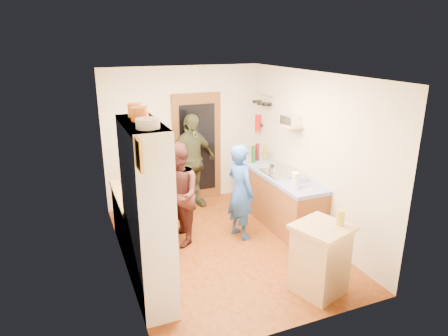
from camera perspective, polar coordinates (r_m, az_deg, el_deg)
floor at (r=6.32m, az=-0.01°, el=-11.10°), size 3.00×4.00×0.02m
ceiling at (r=5.53m, az=-0.01°, el=13.31°), size 3.00×4.00×0.02m
wall_back at (r=7.62m, az=-5.78°, el=4.57°), size 3.00×0.02×2.60m
wall_front at (r=4.13m, az=10.73°, el=-7.64°), size 3.00×0.02×2.60m
wall_left at (r=5.43m, az=-14.93°, el=-1.58°), size 0.02×4.00×2.60m
wall_right at (r=6.49m, az=12.42°, el=1.83°), size 0.02×4.00×2.60m
door_frame at (r=7.72m, az=-3.86°, el=2.87°), size 0.95×0.06×2.10m
door_glass at (r=7.69m, az=-3.77°, el=2.81°), size 0.70×0.02×1.70m
hutch_body at (r=4.80m, az=-10.89°, el=-6.52°), size 0.40×1.20×2.20m
hutch_top_shelf at (r=4.46m, az=-11.71°, el=6.20°), size 0.40×1.14×0.04m
plate_stack at (r=4.12m, az=-10.84°, el=6.28°), size 0.24×0.24×0.10m
orange_pot_a at (r=4.51m, az=-11.96°, el=7.56°), size 0.19×0.19×0.15m
orange_pot_b at (r=4.77m, az=-12.57°, el=8.08°), size 0.17×0.17×0.15m
left_counter_base at (r=6.21m, az=-12.02°, el=-7.54°), size 0.60×1.40×0.85m
left_counter_top at (r=6.04m, az=-12.29°, el=-3.68°), size 0.64×1.44×0.05m
toaster at (r=5.59m, az=-11.02°, el=-4.11°), size 0.28×0.23×0.18m
kettle at (r=5.81m, az=-12.49°, el=-3.44°), size 0.17×0.17×0.17m
orange_bowl at (r=6.17m, az=-11.88°, el=-2.46°), size 0.26×0.26×0.09m
chopping_board at (r=6.55m, az=-13.06°, el=-1.63°), size 0.36×0.31×0.02m
right_counter_base at (r=7.02m, az=7.55°, el=-4.27°), size 0.60×2.20×0.84m
right_counter_top at (r=6.86m, az=7.70°, el=-0.79°), size 0.62×2.22×0.06m
hob at (r=6.75m, az=8.20°, el=-0.68°), size 0.55×0.58×0.04m
pot_on_hob at (r=6.81m, az=7.32°, el=0.26°), size 0.19×0.19×0.13m
bottle_a at (r=7.28m, az=4.22°, el=1.96°), size 0.10×0.10×0.31m
bottle_b at (r=7.42m, az=4.78°, el=2.28°), size 0.09×0.09×0.31m
bottle_c at (r=7.43m, az=5.89°, el=2.14°), size 0.07×0.07×0.28m
paper_towel at (r=6.10m, az=10.19°, el=-1.78°), size 0.15×0.15×0.25m
mixing_bowl at (r=6.47m, az=10.76°, el=-1.42°), size 0.29×0.29×0.09m
island_base at (r=5.24m, az=13.50°, el=-12.76°), size 0.70×0.70×0.86m
island_top at (r=5.02m, az=13.88°, el=-8.29°), size 0.79×0.79×0.05m
cutting_board at (r=5.00m, az=13.09°, el=-8.19°), size 0.42×0.38×0.02m
oil_jar at (r=5.05m, az=16.30°, el=-6.82°), size 0.12×0.12×0.19m
pan_rail at (r=7.59m, az=5.92°, el=10.27°), size 0.02×0.65×0.02m
pan_hang_a at (r=7.43m, az=6.11°, el=9.08°), size 0.18×0.18×0.05m
pan_hang_b at (r=7.60m, az=5.39°, el=9.16°), size 0.16×0.16×0.05m
pan_hang_c at (r=7.78m, az=4.70°, el=9.45°), size 0.17×0.17×0.05m
wall_shelf at (r=6.68m, az=9.48°, el=6.01°), size 0.26×0.42×0.03m
radio at (r=6.67m, az=9.52°, el=6.77°), size 0.25×0.32×0.15m
ext_bracket at (r=7.85m, az=5.24°, el=6.10°), size 0.06×0.10×0.04m
fire_extinguisher at (r=7.81m, az=4.86°, el=6.43°), size 0.11×0.11×0.32m
picture_frame at (r=3.74m, az=-12.06°, el=1.86°), size 0.03×0.25×0.30m
person_hob at (r=6.29m, az=2.70°, el=-3.40°), size 0.49×0.63×1.54m
person_left at (r=6.15m, az=-6.53°, el=-3.69°), size 0.63×0.80×1.60m
person_back at (r=7.42m, az=-4.61°, el=0.96°), size 1.13×0.74×1.78m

